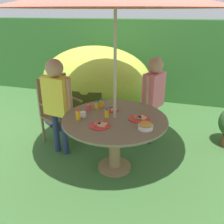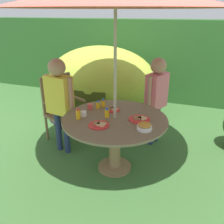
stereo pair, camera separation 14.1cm
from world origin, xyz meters
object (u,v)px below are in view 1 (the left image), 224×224
wooden_chair (58,106)px  cup_far (89,107)px  plate_near_left (100,125)px  juice_bottle_center_front (78,115)px  juice_bottle_near_right (96,105)px  child_in_pink_shirt (154,90)px  plate_mid_right (111,109)px  garden_table (115,129)px  snack_bowl (146,126)px  juice_bottle_far_left (102,103)px  juice_bottle_far_right (107,113)px  dome_tent (96,81)px  child_in_yellow_shirt (57,96)px  cup_near (83,114)px  plate_back_edge (139,118)px

wooden_chair → cup_far: wooden_chair is taller
plate_near_left → juice_bottle_center_front: 0.32m
juice_bottle_near_right → cup_far: (-0.09, -0.06, -0.01)m
child_in_pink_shirt → plate_mid_right: bearing=-14.1°
garden_table → snack_bowl: (0.41, -0.18, 0.20)m
juice_bottle_center_front → snack_bowl: bearing=-0.8°
snack_bowl → plate_near_left: size_ratio=0.70×
juice_bottle_near_right → plate_mid_right: bearing=-1.0°
juice_bottle_far_left → juice_bottle_center_front: 0.49m
wooden_chair → plate_mid_right: (0.98, -0.31, 0.18)m
plate_mid_right → juice_bottle_near_right: size_ratio=1.82×
wooden_chair → juice_bottle_center_front: size_ratio=7.97×
child_in_pink_shirt → juice_bottle_far_right: child_in_pink_shirt is taller
juice_bottle_near_right → plate_near_left: bearing=-65.7°
dome_tent → plate_near_left: (0.81, -2.05, 0.09)m
snack_bowl → cup_far: (-0.82, 0.35, -0.00)m
dome_tent → juice_bottle_far_right: size_ratio=20.79×
plate_near_left → juice_bottle_near_right: bearing=114.3°
snack_bowl → plate_mid_right: snack_bowl is taller
garden_table → child_in_pink_shirt: bearing=67.5°
dome_tent → child_in_pink_shirt: (1.26, -0.94, 0.20)m
dome_tent → child_in_pink_shirt: size_ratio=1.78×
child_in_pink_shirt → plate_near_left: 1.21m
garden_table → child_in_pink_shirt: (0.35, 0.85, 0.29)m
child_in_yellow_shirt → child_in_pink_shirt: bearing=39.9°
plate_near_left → cup_far: (-0.31, 0.43, 0.03)m
juice_bottle_near_right → juice_bottle_far_right: bearing=-46.5°
garden_table → cup_near: cup_near is taller
wooden_chair → cup_near: 0.96m
juice_bottle_near_right → juice_bottle_center_front: juice_bottle_center_front is taller
plate_mid_right → child_in_yellow_shirt: bearing=-174.0°
wooden_chair → cup_near: wooden_chair is taller
plate_back_edge → cup_near: size_ratio=3.57×
child_in_pink_shirt → child_in_yellow_shirt: child_in_yellow_shirt is taller
garden_table → cup_near: bearing=-168.6°
plate_mid_right → juice_bottle_center_front: juice_bottle_center_front is taller
child_in_yellow_shirt → cup_far: child_in_yellow_shirt is taller
plate_back_edge → cup_far: 0.71m
juice_bottle_far_right → juice_bottle_center_front: size_ratio=0.89×
cup_far → garden_table: bearing=-21.9°
child_in_yellow_shirt → juice_bottle_far_right: child_in_yellow_shirt is taller
plate_mid_right → cup_far: bearing=-168.4°
plate_back_edge → plate_mid_right: size_ratio=1.35×
dome_tent → snack_bowl: (1.32, -1.98, 0.11)m
child_in_pink_shirt → cup_near: child_in_pink_shirt is taller
dome_tent → juice_bottle_far_left: (0.64, -1.49, 0.13)m
juice_bottle_far_right → juice_bottle_center_front: 0.35m
plate_near_left → juice_bottle_near_right: (-0.22, 0.49, 0.04)m
juice_bottle_far_right → juice_bottle_center_front: (-0.31, -0.17, 0.01)m
child_in_pink_shirt → juice_bottle_center_front: bearing=-14.2°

